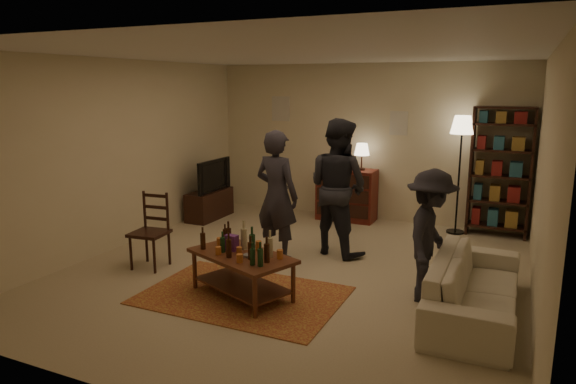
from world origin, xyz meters
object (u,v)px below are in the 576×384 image
Objects in this scene: bookshelf at (500,171)px; person_right at (338,187)px; tv_stand at (210,197)px; dresser at (347,193)px; floor_lamp at (462,133)px; coffee_table at (242,259)px; sofa at (475,287)px; dining_chair at (152,227)px; person_by_sofa at (430,236)px; person_left at (277,196)px.

bookshelf reaches higher than person_right.
dresser is at bearing 22.07° from tv_stand.
tv_stand is 4.36m from floor_lamp.
tv_stand is 0.78× the size of dresser.
coffee_table is 2.48m from sofa.
dining_chair is (-1.55, 0.37, 0.09)m from coffee_table.
coffee_table is 0.93× the size of person_by_sofa.
dresser is (2.25, 0.91, 0.09)m from tv_stand.
person_by_sofa is (4.14, -2.02, 0.35)m from tv_stand.
person_by_sofa is at bearing 21.37° from coffee_table.
bookshelf reaches higher than person_left.
tv_stand reaches higher than dining_chair.
bookshelf is 1.38× the size of person_by_sofa.
coffee_table is 1.38× the size of dining_chair.
person_by_sofa is (0.04, -2.87, -0.86)m from floor_lamp.
dresser is (0.02, 3.68, 0.04)m from coffee_table.
person_left reaches higher than dresser.
tv_stand is 0.56× the size of person_right.
dresser is 0.72× the size of person_right.
person_left is (-2.60, 0.72, 0.58)m from sofa.
coffee_table is at bearing -90.30° from dresser.
floor_lamp is at bearing 37.94° from dining_chair.
coffee_table is 4.52m from bookshelf.
tv_stand is at bearing -168.30° from floor_lamp.
bookshelf is at bearing 34.55° from dining_chair.
dining_chair reaches higher than sofa.
tv_stand is at bearing -25.54° from person_left.
bookshelf is at bearing -0.82° from sofa.
floor_lamp is at bearing -109.08° from person_right.
floor_lamp is 3.36m from sofa.
tv_stand is 5.14m from sofa.
sofa is at bearing 174.86° from person_left.
coffee_table is 1.29× the size of tv_stand.
sofa is 1.10× the size of person_right.
person_left reaches higher than tv_stand.
sofa is 2.76m from person_left.
sofa is at bearing -90.82° from bookshelf.
bookshelf is (2.44, 0.07, 0.56)m from dresser.
floor_lamp is 0.90× the size of sofa.
person_by_sofa is (-0.50, 0.18, 0.43)m from sofa.
floor_lamp reaches higher than coffee_table.
coffee_table is at bearing -117.32° from floor_lamp.
tv_stand is 2.89m from person_right.
floor_lamp is 1.28× the size of person_by_sofa.
dining_chair is 0.53× the size of floor_lamp.
tv_stand is 0.72× the size of person_by_sofa.
sofa is at bearing 13.30° from coffee_table.
person_left reaches higher than coffee_table.
floor_lamp is at bearing 62.68° from coffee_table.
person_by_sofa is at bearing 0.62° from dining_chair.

